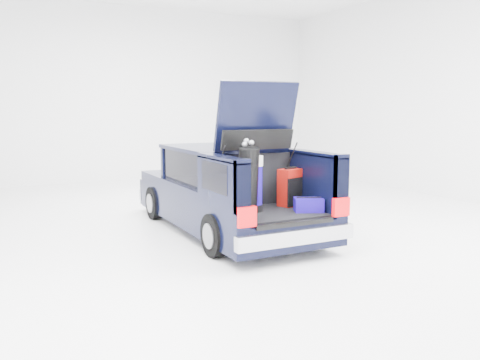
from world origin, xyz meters
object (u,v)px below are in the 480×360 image
blue_duffel (309,205)px  red_suitcase (291,188)px  black_golf_bag (248,180)px  car (224,191)px  blue_golf_bag (253,183)px

blue_duffel → red_suitcase: bearing=114.7°
blue_duffel → black_golf_bag: bearing=-174.0°
blue_duffel → car: bearing=130.0°
blue_golf_bag → red_suitcase: bearing=-11.7°
car → blue_duffel: bearing=-74.7°
red_suitcase → black_golf_bag: 0.89m
black_golf_bag → car: bearing=85.6°
car → blue_golf_bag: 1.52m
blue_golf_bag → blue_duffel: 0.86m
black_golf_bag → blue_duffel: (0.84, -0.28, -0.38)m
red_suitcase → black_golf_bag: black_golf_bag is taller
car → black_golf_bag: 1.63m
blue_golf_bag → blue_duffel: (0.71, -0.36, -0.32)m
red_suitcase → blue_golf_bag: bearing=172.8°
black_golf_bag → blue_duffel: bearing=-10.5°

